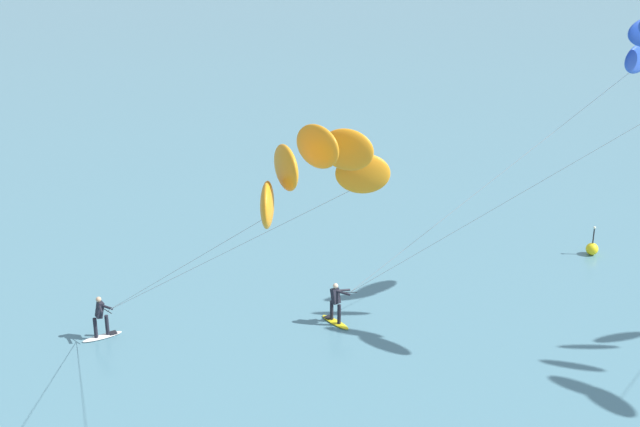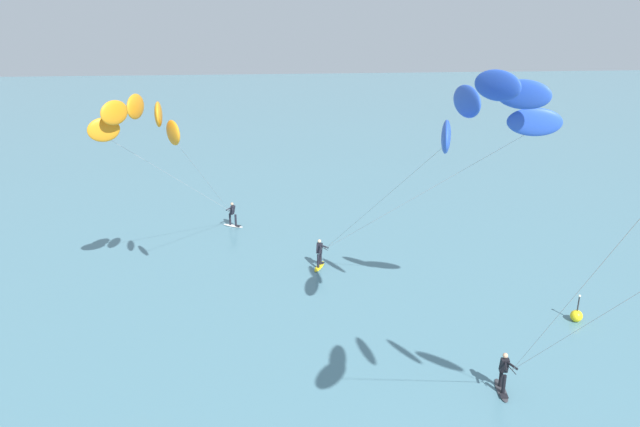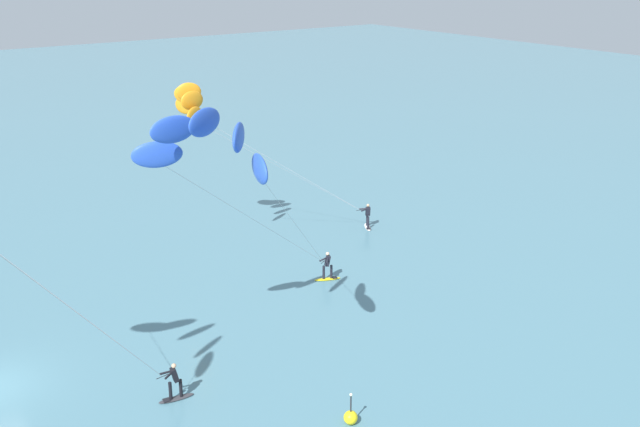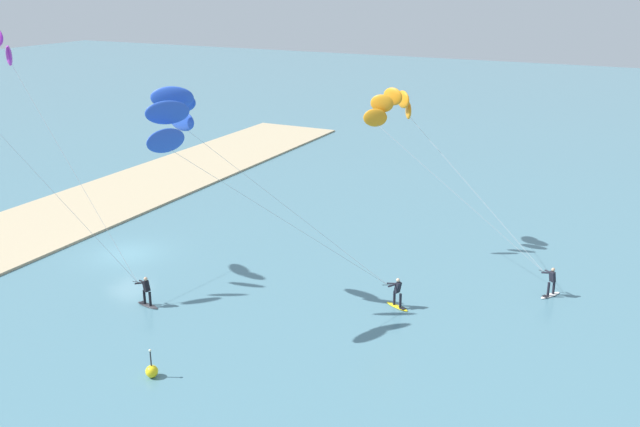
% 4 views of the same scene
% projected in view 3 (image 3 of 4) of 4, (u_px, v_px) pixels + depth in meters
% --- Properties ---
extents(kitesurfer_mid_water, '(8.97, 12.80, 11.83)m').
position_uv_depth(kitesurfer_mid_water, '(212.00, 149.00, 28.86)').
color(kitesurfer_mid_water, yellow).
rests_on(kitesurfer_mid_water, ground).
extents(kitesurfer_far_out, '(6.37, 12.65, 10.34)m').
position_uv_depth(kitesurfer_far_out, '(199.00, 108.00, 43.04)').
color(kitesurfer_far_out, white).
rests_on(kitesurfer_far_out, ground).
extents(marker_buoy, '(0.56, 0.56, 1.38)m').
position_uv_depth(marker_buoy, '(351.00, 417.00, 28.70)').
color(marker_buoy, yellow).
rests_on(marker_buoy, ground).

